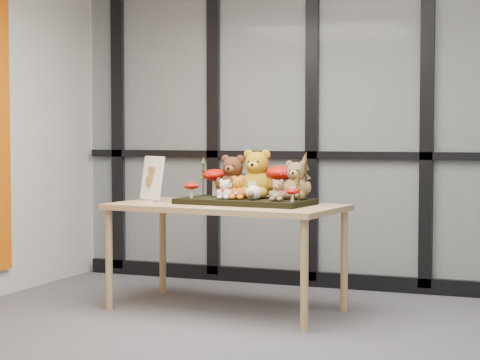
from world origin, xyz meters
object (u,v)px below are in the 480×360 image
at_px(bear_small_yellow, 238,187).
at_px(mushroom_front_left, 191,189).
at_px(mushroom_front_right, 292,194).
at_px(bear_brown_medium, 233,174).
at_px(plush_cream_hedgehog, 254,192).
at_px(bear_white_bow, 225,188).
at_px(display_table, 226,214).
at_px(sign_holder, 152,180).
at_px(bear_tan_back, 296,178).
at_px(bear_beige_small, 278,189).
at_px(mushroom_back_left, 215,181).
at_px(bear_pooh_yellow, 257,171).
at_px(mushroom_back_right, 282,180).
at_px(diorama_tray, 245,201).

height_order(bear_small_yellow, mushroom_front_left, bear_small_yellow).
distance_m(mushroom_front_left, mushroom_front_right, 0.76).
height_order(bear_brown_medium, plush_cream_hedgehog, bear_brown_medium).
relative_size(bear_brown_medium, bear_white_bow, 2.17).
xyz_separation_m(display_table, bear_white_bow, (0.02, -0.07, 0.18)).
bearing_deg(sign_holder, bear_brown_medium, 32.36).
xyz_separation_m(bear_tan_back, bear_beige_small, (-0.06, -0.21, -0.06)).
xyz_separation_m(plush_cream_hedgehog, mushroom_front_left, (-0.47, 0.02, 0.01)).
height_order(bear_brown_medium, mushroom_back_left, bear_brown_medium).
bearing_deg(bear_brown_medium, mushroom_back_left, 160.17).
bearing_deg(display_table, bear_pooh_yellow, 48.31).
relative_size(bear_tan_back, mushroom_back_right, 1.16).
bearing_deg(mushroom_back_right, bear_brown_medium, -176.03).
relative_size(bear_pooh_yellow, plush_cream_hedgehog, 3.40).
bearing_deg(bear_small_yellow, bear_brown_medium, 126.79).
relative_size(diorama_tray, bear_beige_small, 5.69).
distance_m(bear_brown_medium, mushroom_back_right, 0.36).
bearing_deg(bear_small_yellow, bear_pooh_yellow, 81.77).
xyz_separation_m(diorama_tray, bear_pooh_yellow, (0.05, 0.11, 0.20)).
distance_m(bear_pooh_yellow, bear_brown_medium, 0.18).
bearing_deg(mushroom_front_left, mushroom_back_left, 76.39).
xyz_separation_m(bear_white_bow, bear_beige_small, (0.39, -0.03, 0.00)).
height_order(display_table, bear_brown_medium, bear_brown_medium).
bearing_deg(bear_white_bow, mushroom_front_left, 179.02).
relative_size(bear_tan_back, mushroom_front_left, 2.41).
bearing_deg(mushroom_front_left, diorama_tray, 12.46).
xyz_separation_m(bear_brown_medium, plush_cream_hedgehog, (0.24, -0.21, -0.11)).
relative_size(bear_pooh_yellow, bear_white_bow, 2.45).
distance_m(diorama_tray, sign_holder, 0.74).
height_order(mushroom_back_right, mushroom_front_right, mushroom_back_right).
bearing_deg(sign_holder, bear_small_yellow, 14.63).
bearing_deg(sign_holder, mushroom_front_left, 7.74).
xyz_separation_m(bear_brown_medium, mushroom_front_left, (-0.23, -0.19, -0.10)).
xyz_separation_m(bear_brown_medium, bear_white_bow, (0.03, -0.22, -0.09)).
relative_size(bear_tan_back, mushroom_front_right, 2.95).
bearing_deg(bear_small_yellow, mushroom_front_right, -1.62).
height_order(bear_beige_small, mushroom_back_left, mushroom_back_left).
bearing_deg(sign_holder, bear_beige_small, 15.87).
bearing_deg(bear_pooh_yellow, mushroom_back_right, 13.27).
bearing_deg(sign_holder, bear_tan_back, 27.52).
bearing_deg(mushroom_front_left, bear_tan_back, 12.04).
xyz_separation_m(diorama_tray, bear_small_yellow, (-0.01, -0.11, 0.11)).
xyz_separation_m(display_table, bear_pooh_yellow, (0.17, 0.15, 0.29)).
relative_size(bear_white_bow, mushroom_back_left, 0.71).
height_order(display_table, bear_small_yellow, bear_small_yellow).
relative_size(bear_tan_back, sign_holder, 0.89).
height_order(bear_pooh_yellow, bear_beige_small, bear_pooh_yellow).
distance_m(diorama_tray, mushroom_back_right, 0.30).
relative_size(bear_white_bow, mushroom_front_left, 1.26).
bearing_deg(mushroom_back_right, bear_tan_back, -26.33).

